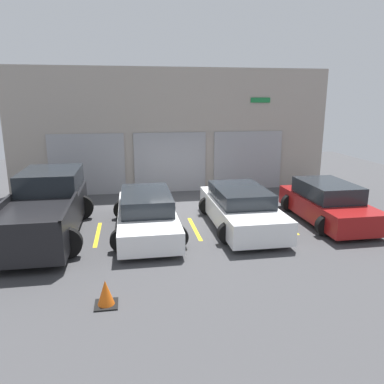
# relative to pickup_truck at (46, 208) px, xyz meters

# --- Properties ---
(ground_plane) EXTENTS (28.00, 28.00, 0.00)m
(ground_plane) POSITION_rel_pickup_truck_xyz_m (4.58, 1.86, -0.85)
(ground_plane) COLOR #3D3D3F
(shophouse_building) EXTENTS (14.11, 0.68, 5.39)m
(shophouse_building) POSITION_rel_pickup_truck_xyz_m (4.57, 5.15, 1.79)
(shophouse_building) COLOR #9E9389
(shophouse_building) RESTS_ON ground
(pickup_truck) EXTENTS (2.58, 5.40, 1.80)m
(pickup_truck) POSITION_rel_pickup_truck_xyz_m (0.00, 0.00, 0.00)
(pickup_truck) COLOR black
(pickup_truck) RESTS_ON ground
(sedan_white) EXTENTS (2.22, 4.63, 1.28)m
(sedan_white) POSITION_rel_pickup_truck_xyz_m (6.10, -0.28, -0.24)
(sedan_white) COLOR white
(sedan_white) RESTS_ON ground
(sedan_side) EXTENTS (2.14, 4.20, 1.35)m
(sedan_side) POSITION_rel_pickup_truck_xyz_m (9.15, -0.28, -0.22)
(sedan_side) COLOR maroon
(sedan_side) RESTS_ON ground
(van_right) EXTENTS (2.16, 4.78, 1.24)m
(van_right) POSITION_rel_pickup_truck_xyz_m (3.05, -0.27, -0.26)
(van_right) COLOR white
(van_right) RESTS_ON ground
(parking_stripe_left) EXTENTS (0.12, 2.20, 0.01)m
(parking_stripe_left) POSITION_rel_pickup_truck_xyz_m (1.53, -0.31, -0.84)
(parking_stripe_left) COLOR gold
(parking_stripe_left) RESTS_ON ground
(parking_stripe_centre) EXTENTS (0.12, 2.20, 0.01)m
(parking_stripe_centre) POSITION_rel_pickup_truck_xyz_m (4.58, -0.31, -0.84)
(parking_stripe_centre) COLOR gold
(parking_stripe_centre) RESTS_ON ground
(parking_stripe_right) EXTENTS (0.12, 2.20, 0.01)m
(parking_stripe_right) POSITION_rel_pickup_truck_xyz_m (7.63, -0.31, -0.84)
(parking_stripe_right) COLOR gold
(parking_stripe_right) RESTS_ON ground
(parking_stripe_far_right) EXTENTS (0.12, 2.20, 0.01)m
(parking_stripe_far_right) POSITION_rel_pickup_truck_xyz_m (10.68, -0.31, -0.84)
(parking_stripe_far_right) COLOR gold
(parking_stripe_far_right) RESTS_ON ground
(traffic_cone) EXTENTS (0.47, 0.47, 0.55)m
(traffic_cone) POSITION_rel_pickup_truck_xyz_m (2.01, -4.55, -0.60)
(traffic_cone) COLOR black
(traffic_cone) RESTS_ON ground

